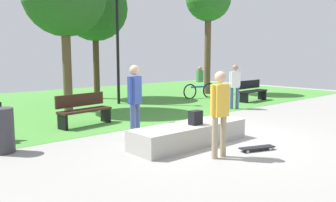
{
  "coord_description": "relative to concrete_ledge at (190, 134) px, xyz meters",
  "views": [
    {
      "loc": [
        -6.27,
        -5.37,
        2.02
      ],
      "look_at": [
        -0.86,
        0.79,
        0.92
      ],
      "focal_mm": 36.64,
      "sensor_mm": 36.0,
      "label": 1
    }
  ],
  "objects": [
    {
      "name": "ground_plane",
      "position": [
        0.86,
        -0.03,
        -0.23
      ],
      "size": [
        28.0,
        28.0,
        0.0
      ],
      "primitive_type": "plane",
      "color": "gray"
    },
    {
      "name": "grass_lawn",
      "position": [
        0.86,
        8.08,
        -0.23
      ],
      "size": [
        26.6,
        11.77,
        0.01
      ],
      "primitive_type": "cube",
      "color": "#478C38",
      "rests_on": "ground_plane"
    },
    {
      "name": "concrete_ledge",
      "position": [
        0.0,
        0.0,
        0.0
      ],
      "size": [
        2.94,
        0.88,
        0.46
      ],
      "primitive_type": "cube",
      "color": "#A8A59E",
      "rests_on": "ground_plane"
    },
    {
      "name": "backpack_on_ledge",
      "position": [
        0.06,
        -0.12,
        0.39
      ],
      "size": [
        0.29,
        0.21,
        0.32
      ],
      "primitive_type": "cube",
      "rotation": [
        0.0,
        0.0,
        6.25
      ],
      "color": "black",
      "rests_on": "concrete_ledge"
    },
    {
      "name": "skater_performing_trick",
      "position": [
        -0.3,
        -1.12,
        0.77
      ],
      "size": [
        0.43,
        0.24,
        1.71
      ],
      "color": "tan",
      "rests_on": "ground_plane"
    },
    {
      "name": "skater_watching",
      "position": [
        -0.68,
        1.16,
        0.82
      ],
      "size": [
        0.4,
        0.31,
        1.79
      ],
      "color": "#3F5184",
      "rests_on": "ground_plane"
    },
    {
      "name": "skateboard_by_ledge",
      "position": [
        0.69,
        -1.33,
        -0.17
      ],
      "size": [
        0.82,
        0.47,
        0.08
      ],
      "color": "black",
      "rests_on": "ground_plane"
    },
    {
      "name": "park_bench_far_left",
      "position": [
        -0.82,
        3.5,
        0.25
      ],
      "size": [
        1.65,
        0.68,
        0.91
      ],
      "color": "#331E14",
      "rests_on": "ground_plane"
    },
    {
      "name": "park_bench_near_lamppost",
      "position": [
        7.28,
        3.43,
        0.25
      ],
      "size": [
        1.62,
        0.55,
        0.91
      ],
      "color": "black",
      "rests_on": "ground_plane"
    },
    {
      "name": "tree_young_birch",
      "position": [
        2.6,
        8.74,
        3.88
      ],
      "size": [
        2.98,
        2.98,
        5.62
      ],
      "color": "#42301E",
      "rests_on": "grass_lawn"
    },
    {
      "name": "tree_broad_elm",
      "position": [
        7.99,
        6.74,
        4.57
      ],
      "size": [
        2.32,
        2.32,
        6.06
      ],
      "color": "brown",
      "rests_on": "grass_lawn"
    },
    {
      "name": "lamp_post",
      "position": [
        2.39,
        6.59,
        2.65
      ],
      "size": [
        0.28,
        0.28,
        4.82
      ],
      "color": "black",
      "rests_on": "ground_plane"
    },
    {
      "name": "trash_bin",
      "position": [
        -3.41,
        2.08,
        0.24
      ],
      "size": [
        0.48,
        0.48,
        0.94
      ],
      "primitive_type": "cylinder",
      "color": "#333338",
      "rests_on": "ground_plane"
    },
    {
      "name": "pedestrian_with_backpack",
      "position": [
        4.91,
        2.57,
        0.77
      ],
      "size": [
        0.43,
        0.44,
        1.66
      ],
      "color": "#3F5184",
      "rests_on": "ground_plane"
    },
    {
      "name": "cyclist_on_bicycle",
      "position": [
        6.37,
        5.73,
        0.4
      ],
      "size": [
        1.8,
        0.42,
        1.52
      ],
      "color": "black",
      "rests_on": "ground_plane"
    }
  ]
}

